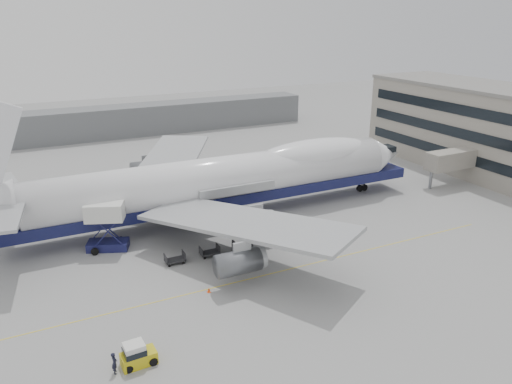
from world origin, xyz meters
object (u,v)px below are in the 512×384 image
airliner (225,179)px  catering_truck (106,223)px  ground_worker (114,363)px  baggage_tug (137,355)px

airliner → catering_truck: (-17.30, -3.48, -2.19)m
airliner → ground_worker: (-21.18, -26.92, -4.66)m
airliner → baggage_tug: bearing=-125.8°
ground_worker → airliner: bearing=-30.6°
catering_truck → airliner: bearing=33.0°
airliner → baggage_tug: size_ratio=22.88×
airliner → ground_worker: 34.57m
catering_truck → ground_worker: size_ratio=3.17×
baggage_tug → ground_worker: bearing=-176.5°
baggage_tug → catering_truck: bearing=82.7°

